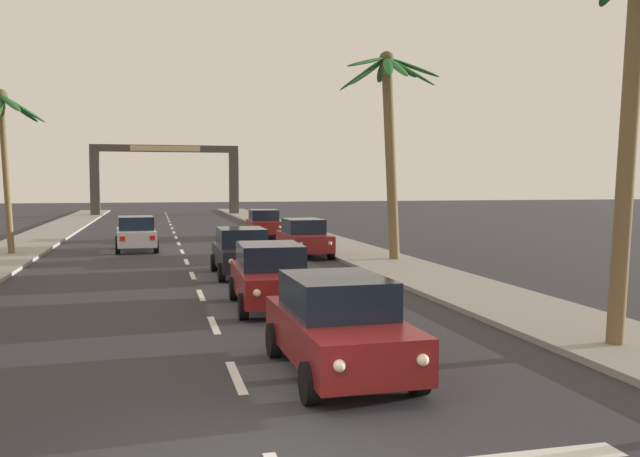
{
  "coord_description": "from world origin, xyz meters",
  "views": [
    {
      "loc": [
        -1.32,
        -7.64,
        3.29
      ],
      "look_at": [
        2.54,
        8.0,
        2.2
      ],
      "focal_mm": 38.01,
      "sensor_mm": 36.0,
      "label": 1
    }
  ],
  "objects": [
    {
      "name": "sedan_parked_mid_kerb",
      "position": [
        5.16,
        32.69,
        0.85
      ],
      "size": [
        2.06,
        4.5,
        1.68
      ],
      "color": "maroon",
      "rests_on": "ground"
    },
    {
      "name": "sedan_parked_nearest_kerb",
      "position": [
        5.22,
        21.84,
        0.85
      ],
      "size": [
        1.96,
        4.46,
        1.68
      ],
      "color": "maroon",
      "rests_on": "ground"
    },
    {
      "name": "palm_right_nearest",
      "position": [
        7.69,
        3.67,
        6.12
      ],
      "size": [
        3.7,
        3.72,
        8.3
      ],
      "color": "brown",
      "rests_on": "ground"
    },
    {
      "name": "lane_markings",
      "position": [
        0.46,
        19.91,
        0.0
      ],
      "size": [
        4.28,
        88.57,
        0.01
      ],
      "color": "silver",
      "rests_on": "ground"
    },
    {
      "name": "town_gateway_arch",
      "position": [
        0.0,
        63.06,
        4.58
      ],
      "size": [
        14.69,
        0.9,
        7.12
      ],
      "color": "#423D38",
      "rests_on": "ground"
    },
    {
      "name": "sedan_fifth_in_queue",
      "position": [
        1.72,
        16.3,
        0.85
      ],
      "size": [
        1.95,
        4.45,
        1.68
      ],
      "color": "black",
      "rests_on": "ground"
    },
    {
      "name": "sedan_third_in_queue",
      "position": [
        1.66,
        9.87,
        0.85
      ],
      "size": [
        2.06,
        4.49,
        1.68
      ],
      "color": "maroon",
      "rests_on": "ground"
    },
    {
      "name": "palm_right_second",
      "position": [
        8.13,
        18.78,
        6.0
      ],
      "size": [
        4.29,
        4.33,
        8.64
      ],
      "color": "brown",
      "rests_on": "ground"
    },
    {
      "name": "sedan_lead_at_stop_bar",
      "position": [
        1.74,
        3.45,
        0.85
      ],
      "size": [
        1.99,
        4.47,
        1.68
      ],
      "color": "maroon",
      "rests_on": "ground"
    },
    {
      "name": "sidewalk_right",
      "position": [
        7.8,
        20.0,
        0.07
      ],
      "size": [
        3.2,
        110.0,
        0.14
      ],
      "primitive_type": "cube",
      "color": "gray",
      "rests_on": "ground"
    },
    {
      "name": "sedan_oncoming_far",
      "position": [
        -2.14,
        26.17,
        0.85
      ],
      "size": [
        2.12,
        4.52,
        1.68
      ],
      "color": "silver",
      "rests_on": "ground"
    },
    {
      "name": "palm_left_third",
      "position": [
        -7.77,
        24.99,
        5.76
      ],
      "size": [
        4.14,
        4.1,
        7.43
      ],
      "color": "brown",
      "rests_on": "ground"
    }
  ]
}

